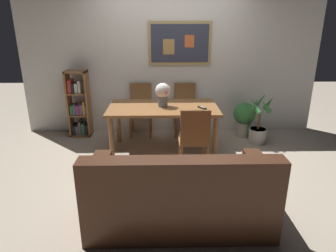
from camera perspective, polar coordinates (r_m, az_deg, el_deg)
ground_plane at (r=4.39m, az=0.87°, el=-7.10°), size 12.00×12.00×0.00m
wall_back_with_painting at (r=5.41m, az=0.42°, el=12.49°), size 5.20×0.14×2.60m
dining_table at (r=4.58m, az=-0.94°, el=2.71°), size 1.65×0.92×0.73m
dining_chair_far_left at (r=5.36m, az=-5.18°, el=3.96°), size 0.40×0.41×0.91m
dining_chair_far_right at (r=5.36m, az=3.24°, el=4.01°), size 0.40×0.41×0.91m
dining_chair_near_right at (r=3.94m, az=4.99°, el=-1.81°), size 0.40×0.41×0.91m
leather_couch at (r=3.06m, az=2.22°, el=-13.19°), size 1.80×0.84×0.84m
bookshelf at (r=5.50m, az=-16.46°, el=3.46°), size 0.36×0.28×1.16m
potted_ivy at (r=5.45m, az=14.24°, el=1.65°), size 0.39×0.39×0.61m
potted_palm at (r=5.22m, az=16.77°, el=-0.06°), size 0.41×0.37×0.85m
flower_vase at (r=4.51m, az=-0.97°, el=6.29°), size 0.23×0.22×0.36m
tv_remote at (r=4.48m, az=6.47°, el=3.47°), size 0.12×0.15×0.02m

